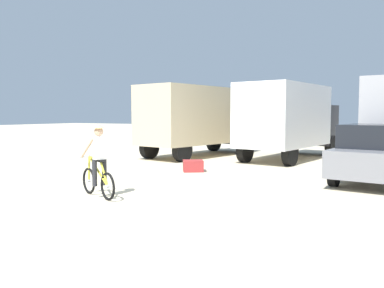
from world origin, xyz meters
TOP-DOWN VIEW (x-y plane):
  - ground_plane at (0.00, 0.00)m, footprint 120.00×120.00m
  - box_truck_tan_camper at (-3.07, 9.40)m, footprint 3.67×7.08m
  - box_truck_avon_van at (1.26, 10.17)m, footprint 3.37×7.03m
  - sedan_parked at (5.10, 4.99)m, footprint 2.29×4.39m
  - cyclist_orange_shirt at (-0.76, -0.48)m, footprint 1.61×0.80m
  - supply_crate at (-0.79, 4.61)m, footprint 0.92×0.90m

SIDE VIEW (x-z plane):
  - ground_plane at x=0.00m, z-range 0.00..0.00m
  - supply_crate at x=-0.79m, z-range 0.00..0.40m
  - cyclist_orange_shirt at x=-0.76m, z-range -0.06..1.76m
  - sedan_parked at x=5.10m, z-range 0.00..1.76m
  - box_truck_tan_camper at x=-3.07m, z-range 0.20..3.55m
  - box_truck_avon_van at x=1.26m, z-range 0.20..3.55m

